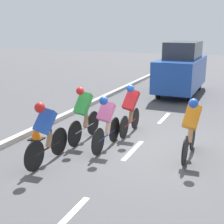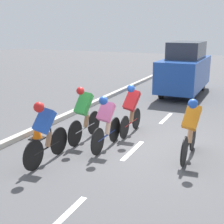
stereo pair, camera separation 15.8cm
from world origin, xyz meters
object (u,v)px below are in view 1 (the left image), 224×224
cyclist_orange (191,127)px  support_car (182,69)px  cyclist_pink (106,121)px  cyclist_green (84,113)px  traffic_cone (36,131)px  cyclist_blue (46,131)px  cyclist_red (131,108)px

cyclist_orange → support_car: support_car is taller
cyclist_orange → support_car: (1.73, -7.49, 0.39)m
cyclist_pink → cyclist_green: cyclist_green is taller
cyclist_orange → support_car: 7.70m
cyclist_pink → traffic_cone: bearing=3.8°
cyclist_blue → cyclist_orange: 3.34m
cyclist_red → traffic_cone: 2.74m
cyclist_pink → cyclist_orange: (-2.06, -0.24, 0.05)m
support_car → traffic_cone: bearing=72.9°
cyclist_orange → support_car: bearing=-77.0°
cyclist_green → traffic_cone: bearing=18.3°
traffic_cone → cyclist_green: bearing=-161.7°
support_car → cyclist_orange: bearing=103.0°
traffic_cone → cyclist_pink: bearing=-176.2°
cyclist_red → cyclist_orange: 2.18m
cyclist_pink → cyclist_blue: size_ratio=1.02×
cyclist_blue → traffic_cone: bearing=-45.2°
cyclist_red → cyclist_green: cyclist_green is taller
support_car → traffic_cone: (2.42, 7.87, -0.95)m
cyclist_pink → support_car: size_ratio=0.39×
cyclist_pink → support_car: support_car is taller
cyclist_green → cyclist_blue: cyclist_green is taller
cyclist_pink → traffic_cone: 2.15m
cyclist_pink → cyclist_blue: 1.62m
cyclist_orange → cyclist_blue: bearing=28.7°
cyclist_blue → support_car: (-1.20, -9.09, 0.39)m
cyclist_pink → cyclist_red: bearing=-97.1°
cyclist_blue → traffic_cone: 1.81m
cyclist_red → cyclist_green: 1.42m
cyclist_pink → cyclist_red: (-0.16, -1.32, 0.05)m
cyclist_orange → cyclist_red: bearing=-29.8°
cyclist_pink → support_car: bearing=-92.4°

